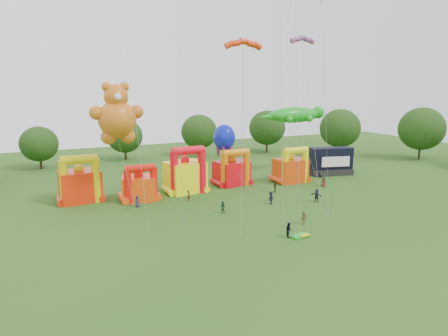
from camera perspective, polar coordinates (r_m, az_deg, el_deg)
name	(u,v)px	position (r m, az deg, el deg)	size (l,w,h in m)	color
ground	(326,254)	(40.98, 14.35, -11.86)	(160.00, 160.00, 0.00)	#234B15
tree_ring	(315,192)	(38.69, 12.84, -3.37)	(125.65, 127.77, 12.07)	#352314
bouncy_castle_0	(80,184)	(59.62, -19.87, -2.10)	(5.79, 4.82, 6.88)	red
bouncy_castle_1	(140,186)	(58.13, -11.98, -2.54)	(5.43, 4.75, 5.40)	#F94C0D
bouncy_castle_2	(186,174)	(61.32, -5.49, -0.93)	(6.31, 5.44, 7.29)	#FFFC0D
bouncy_castle_3	(232,171)	(65.71, 1.21, -0.40)	(5.90, 5.13, 6.13)	red
bouncy_castle_4	(291,168)	(68.47, 9.57, -0.06)	(5.09, 4.12, 6.15)	#E03F0C
stage_trailer	(331,162)	(75.73, 14.97, 0.90)	(8.23, 4.57, 5.04)	black
teddy_bear_kite	(119,125)	(53.51, -14.82, 5.90)	(6.88, 4.88, 16.67)	#CB6416
gecko_kite	(301,134)	(72.75, 10.93, 4.74)	(14.04, 12.77, 12.39)	#16A01C
octopus_kite	(230,155)	(64.68, 0.89, 1.88)	(3.69, 7.71, 10.03)	#0C1BBC
parafoil_kites	(245,116)	(49.59, 3.03, 7.40)	(29.10, 13.46, 32.12)	red
diamond_kites	(269,89)	(48.23, 6.50, 11.10)	(20.75, 17.06, 35.72)	red
folded_kite_bundle	(300,236)	(44.64, 10.87, -9.50)	(2.16, 1.40, 0.31)	green
spectator_0	(137,201)	(55.24, -12.29, -4.67)	(0.78, 0.51, 1.60)	#282843
spectator_1	(189,196)	(56.88, -5.06, -3.96)	(0.58, 0.38, 1.60)	#511D17
spectator_2	(223,207)	(51.49, -0.19, -5.61)	(0.77, 0.60, 1.58)	#1A432A
spectator_3	(271,198)	(55.61, 6.69, -4.30)	(1.10, 0.64, 1.71)	black
spectator_4	(275,186)	(61.78, 7.30, -2.60)	(1.11, 0.46, 1.89)	#45321B
spectator_5	(317,195)	(57.73, 13.08, -3.83)	(1.76, 0.56, 1.90)	#27243C
spectator_6	(323,182)	(66.71, 14.01, -1.95)	(0.74, 0.48, 1.52)	maroon
spectator_7	(325,180)	(67.14, 14.16, -1.69)	(0.71, 0.46, 1.94)	#1C4733
spectator_8	(289,230)	(44.19, 9.24, -8.70)	(0.80, 0.63, 1.65)	black
spectator_9	(304,218)	(48.44, 11.30, -6.98)	(1.02, 0.58, 1.57)	#443D1B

